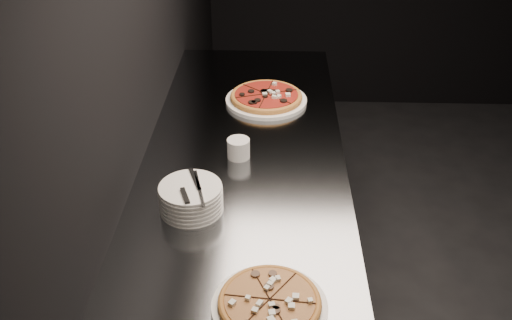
{
  "coord_description": "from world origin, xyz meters",
  "views": [
    {
      "loc": [
        -2.02,
        -1.61,
        2.03
      ],
      "look_at": [
        -2.08,
        -0.0,
        1.01
      ],
      "focal_mm": 40.0,
      "sensor_mm": 36.0,
      "label": 1
    }
  ],
  "objects_px": {
    "cutlery": "(192,189)",
    "ramekin": "(238,148)",
    "counter": "(243,280)",
    "plate_stack": "(191,198)",
    "pizza_mushroom": "(270,304)",
    "pizza_tomato": "(266,98)"
  },
  "relations": [
    {
      "from": "cutlery",
      "to": "ramekin",
      "type": "xyz_separation_m",
      "value": [
        0.12,
        0.34,
        -0.05
      ]
    },
    {
      "from": "counter",
      "to": "plate_stack",
      "type": "xyz_separation_m",
      "value": [
        -0.15,
        -0.16,
        0.5
      ]
    },
    {
      "from": "counter",
      "to": "pizza_mushroom",
      "type": "relative_size",
      "value": 8.11
    },
    {
      "from": "counter",
      "to": "pizza_tomato",
      "type": "relative_size",
      "value": 6.15
    },
    {
      "from": "counter",
      "to": "pizza_mushroom",
      "type": "bearing_deg",
      "value": -79.59
    },
    {
      "from": "counter",
      "to": "cutlery",
      "type": "distance_m",
      "value": 0.6
    },
    {
      "from": "ramekin",
      "to": "pizza_mushroom",
      "type": "bearing_deg",
      "value": -80.37
    },
    {
      "from": "plate_stack",
      "to": "ramekin",
      "type": "bearing_deg",
      "value": 68.0
    },
    {
      "from": "pizza_tomato",
      "to": "ramekin",
      "type": "distance_m",
      "value": 0.46
    },
    {
      "from": "pizza_mushroom",
      "to": "ramekin",
      "type": "height_order",
      "value": "ramekin"
    },
    {
      "from": "counter",
      "to": "pizza_tomato",
      "type": "xyz_separation_m",
      "value": [
        0.07,
        0.62,
        0.48
      ]
    },
    {
      "from": "pizza_tomato",
      "to": "plate_stack",
      "type": "bearing_deg",
      "value": -106.01
    },
    {
      "from": "counter",
      "to": "ramekin",
      "type": "distance_m",
      "value": 0.52
    },
    {
      "from": "ramekin",
      "to": "cutlery",
      "type": "bearing_deg",
      "value": -109.91
    },
    {
      "from": "pizza_tomato",
      "to": "ramekin",
      "type": "relative_size",
      "value": 4.77
    },
    {
      "from": "pizza_tomato",
      "to": "ramekin",
      "type": "xyz_separation_m",
      "value": [
        -0.09,
        -0.45,
        0.02
      ]
    },
    {
      "from": "pizza_tomato",
      "to": "plate_stack",
      "type": "xyz_separation_m",
      "value": [
        -0.22,
        -0.78,
        0.02
      ]
    },
    {
      "from": "plate_stack",
      "to": "ramekin",
      "type": "relative_size",
      "value": 2.4
    },
    {
      "from": "pizza_mushroom",
      "to": "cutlery",
      "type": "bearing_deg",
      "value": 121.88
    },
    {
      "from": "pizza_mushroom",
      "to": "cutlery",
      "type": "height_order",
      "value": "cutlery"
    },
    {
      "from": "pizza_mushroom",
      "to": "ramekin",
      "type": "distance_m",
      "value": 0.75
    },
    {
      "from": "plate_stack",
      "to": "pizza_tomato",
      "type": "bearing_deg",
      "value": 73.99
    }
  ]
}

